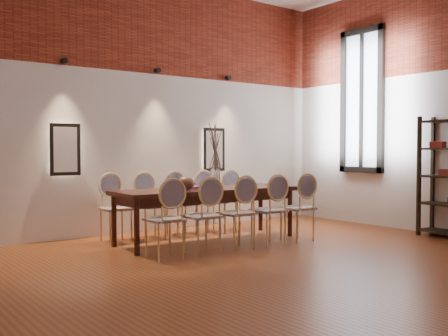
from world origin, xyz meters
TOP-DOWN VIEW (x-y plane):
  - floor at (0.00, 0.00)m, footprint 7.00×7.00m
  - wall_back at (0.00, 3.55)m, footprint 7.00×0.10m
  - brick_band_back at (0.00, 3.48)m, footprint 7.00×0.02m
  - niche_left at (-1.30, 3.45)m, footprint 0.36×0.06m
  - niche_right at (1.30, 3.45)m, footprint 0.36×0.06m
  - spot_fixture_left at (-1.30, 3.42)m, footprint 0.08×0.10m
  - spot_fixture_mid at (0.20, 3.42)m, footprint 0.08×0.10m
  - spot_fixture_right at (1.60, 3.42)m, footprint 0.08×0.10m
  - window_glass at (3.46, 2.00)m, footprint 0.02×0.78m
  - window_frame at (3.44, 2.00)m, footprint 0.08×0.90m
  - window_mullion at (3.44, 2.00)m, footprint 0.06×0.06m
  - dining_table at (0.29, 2.18)m, footprint 2.70×0.94m
  - chair_near_a at (-0.80, 1.51)m, footprint 0.45×0.45m
  - chair_near_b at (-0.27, 1.49)m, footprint 0.45×0.45m
  - chair_near_c at (0.27, 1.47)m, footprint 0.45×0.45m
  - chair_near_d at (0.80, 1.46)m, footprint 0.45×0.45m
  - chair_near_e at (1.33, 1.44)m, footprint 0.45×0.45m
  - chair_far_a at (-0.76, 2.93)m, footprint 0.45×0.45m
  - chair_far_b at (-0.22, 2.91)m, footprint 0.45×0.45m
  - chair_far_c at (0.31, 2.89)m, footprint 0.45×0.45m
  - chair_far_d at (0.85, 2.87)m, footprint 0.45×0.45m
  - chair_far_e at (1.38, 2.86)m, footprint 0.45×0.45m
  - vase at (0.43, 2.18)m, footprint 0.14×0.14m
  - dried_branches at (0.43, 2.18)m, footprint 0.50×0.50m
  - bowl at (-0.09, 2.15)m, footprint 0.24×0.24m
  - book at (0.22, 2.27)m, footprint 0.27×0.19m

SIDE VIEW (x-z plane):
  - floor at x=0.00m, z-range -0.02..0.00m
  - dining_table at x=0.29m, z-range 0.00..0.75m
  - chair_near_a at x=-0.80m, z-range 0.00..0.94m
  - chair_near_b at x=-0.27m, z-range 0.00..0.94m
  - chair_near_c at x=0.27m, z-range 0.00..0.94m
  - chair_near_d at x=0.80m, z-range 0.00..0.94m
  - chair_near_e at x=1.33m, z-range 0.00..0.94m
  - chair_far_a at x=-0.76m, z-range 0.00..0.94m
  - chair_far_b at x=-0.22m, z-range 0.00..0.94m
  - chair_far_c at x=0.31m, z-range 0.00..0.94m
  - chair_far_d at x=0.85m, z-range 0.00..0.94m
  - chair_far_e at x=1.38m, z-range 0.00..0.94m
  - book at x=0.22m, z-range 0.75..0.78m
  - bowl at x=-0.09m, z-range 0.75..0.93m
  - vase at x=0.43m, z-range 0.75..1.05m
  - niche_left at x=-1.30m, z-range 0.97..1.63m
  - niche_right at x=1.30m, z-range 0.97..1.63m
  - dried_branches at x=0.43m, z-range 1.00..1.70m
  - wall_back at x=0.00m, z-range 0.00..4.00m
  - window_glass at x=3.46m, z-range 0.96..3.34m
  - window_frame at x=3.44m, z-range 0.90..3.40m
  - window_mullion at x=3.44m, z-range 0.95..3.35m
  - spot_fixture_left at x=-1.30m, z-range 2.51..2.59m
  - spot_fixture_mid at x=0.20m, z-range 2.51..2.59m
  - spot_fixture_right at x=1.60m, z-range 2.51..2.59m
  - brick_band_back at x=0.00m, z-range 2.50..4.00m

